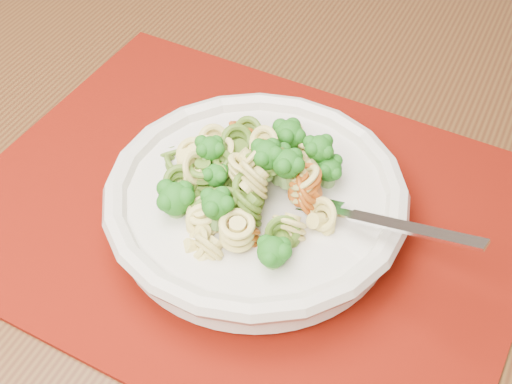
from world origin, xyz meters
The scene contains 5 objects.
dining_table centered at (-0.05, 0.57, 0.60)m, with size 1.43×1.07×0.70m.
placemat centered at (-0.04, 0.48, 0.70)m, with size 0.48×0.37×0.00m, color #640E04.
pasta_bowl centered at (-0.02, 0.47, 0.73)m, with size 0.25×0.25×0.05m.
pasta_broccoli_heap centered at (-0.02, 0.47, 0.75)m, with size 0.22×0.22×0.06m, color #D7CB6A, non-canonical shape.
fork centered at (0.03, 0.49, 0.75)m, with size 0.19×0.02×0.01m, color silver, non-canonical shape.
Camera 1 is at (0.23, 0.15, 1.16)m, focal length 50.00 mm.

